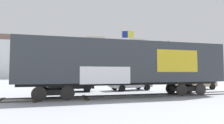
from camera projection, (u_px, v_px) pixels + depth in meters
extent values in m
plane|color=#B2B5BC|center=(110.00, 97.00, 13.34)|extent=(260.00, 260.00, 0.00)
cube|color=#4C4742|center=(129.00, 97.00, 12.90)|extent=(59.95, 2.61, 0.08)
cube|color=#4C4742|center=(123.00, 95.00, 14.29)|extent=(59.95, 2.61, 0.08)
cube|color=#423323|center=(37.00, 99.00, 12.03)|extent=(0.34, 2.51, 0.07)
cube|color=#423323|center=(85.00, 98.00, 12.83)|extent=(0.34, 2.51, 0.07)
cube|color=#33383D|center=(126.00, 62.00, 13.74)|extent=(14.93, 3.63, 2.86)
cube|color=#2D2823|center=(126.00, 42.00, 13.83)|extent=(14.08, 0.99, 0.24)
cube|color=gold|center=(178.00, 61.00, 13.15)|extent=(3.26, 0.17, 1.57)
cube|color=silver|center=(106.00, 75.00, 11.73)|extent=(3.28, 0.17, 1.10)
cube|color=black|center=(126.00, 83.00, 13.65)|extent=(14.58, 2.26, 0.20)
cube|color=black|center=(54.00, 92.00, 12.32)|extent=(2.15, 1.44, 0.36)
cylinder|color=black|center=(39.00, 94.00, 11.40)|extent=(0.92, 0.16, 0.92)
cylinder|color=black|center=(42.00, 92.00, 12.79)|extent=(0.92, 0.16, 0.92)
cylinder|color=black|center=(67.00, 93.00, 11.84)|extent=(0.92, 0.16, 0.92)
cylinder|color=black|center=(67.00, 91.00, 13.23)|extent=(0.92, 0.16, 0.92)
cube|color=black|center=(185.00, 88.00, 14.93)|extent=(2.15, 1.44, 0.36)
cylinder|color=black|center=(182.00, 90.00, 14.01)|extent=(0.92, 0.16, 0.92)
cylinder|color=black|center=(171.00, 88.00, 15.40)|extent=(0.92, 0.16, 0.92)
cylinder|color=black|center=(201.00, 89.00, 14.45)|extent=(0.92, 0.16, 0.92)
cylinder|color=black|center=(188.00, 88.00, 15.84)|extent=(0.92, 0.16, 0.92)
cylinder|color=silver|center=(122.00, 58.00, 24.86)|extent=(0.12, 0.12, 7.47)
sphere|color=#D8CC66|center=(122.00, 30.00, 25.08)|extent=(0.18, 0.18, 0.18)
cube|color=navy|center=(128.00, 34.00, 24.96)|extent=(1.45, 0.51, 0.91)
cube|color=yellow|center=(131.00, 34.00, 24.92)|extent=(0.73, 0.28, 0.91)
cube|color=silver|center=(78.00, 64.00, 75.42)|extent=(115.92, 43.90, 10.72)
cube|color=#9E9384|center=(136.00, 44.00, 67.41)|extent=(5.35, 4.16, 3.13)
cube|color=brown|center=(9.00, 40.00, 58.20)|extent=(6.94, 5.16, 2.76)
cube|color=#9E9384|center=(95.00, 42.00, 64.18)|extent=(6.89, 4.69, 3.20)
cone|color=#193D23|center=(146.00, 44.00, 69.93)|extent=(1.81, 1.81, 3.62)
cone|color=#193D23|center=(160.00, 45.00, 72.14)|extent=(1.88, 1.88, 3.77)
cone|color=#193D23|center=(168.00, 45.00, 76.16)|extent=(2.28, 2.28, 4.55)
cube|color=black|center=(72.00, 85.00, 17.26)|extent=(4.12, 2.00, 0.60)
cube|color=#2D333D|center=(70.00, 78.00, 17.28)|extent=(2.23, 1.74, 0.63)
cylinder|color=black|center=(86.00, 87.00, 18.35)|extent=(0.65, 0.25, 0.64)
cylinder|color=black|center=(87.00, 89.00, 16.63)|extent=(0.65, 0.25, 0.64)
cylinder|color=black|center=(58.00, 88.00, 17.86)|extent=(0.65, 0.25, 0.64)
cylinder|color=black|center=(55.00, 89.00, 16.15)|extent=(0.65, 0.25, 0.64)
cube|color=#B7BABF|center=(131.00, 84.00, 18.51)|extent=(4.32, 2.46, 0.66)
cube|color=#2D333D|center=(130.00, 78.00, 18.51)|extent=(2.11, 1.87, 0.60)
cylinder|color=black|center=(138.00, 86.00, 19.79)|extent=(0.67, 0.34, 0.64)
cylinder|color=black|center=(147.00, 87.00, 18.30)|extent=(0.67, 0.34, 0.64)
cylinder|color=black|center=(115.00, 87.00, 18.69)|extent=(0.67, 0.34, 0.64)
cylinder|color=black|center=(122.00, 88.00, 17.20)|extent=(0.67, 0.34, 0.64)
cube|color=#9E8966|center=(195.00, 83.00, 19.76)|extent=(4.33, 2.20, 0.71)
cube|color=#2D333D|center=(194.00, 76.00, 19.75)|extent=(2.43, 1.86, 0.69)
cylinder|color=black|center=(200.00, 85.00, 21.00)|extent=(0.66, 0.27, 0.64)
cylinder|color=black|center=(212.00, 86.00, 19.32)|extent=(0.66, 0.27, 0.64)
cylinder|color=black|center=(178.00, 86.00, 20.15)|extent=(0.66, 0.27, 0.64)
cylinder|color=black|center=(190.00, 87.00, 18.47)|extent=(0.66, 0.27, 0.64)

